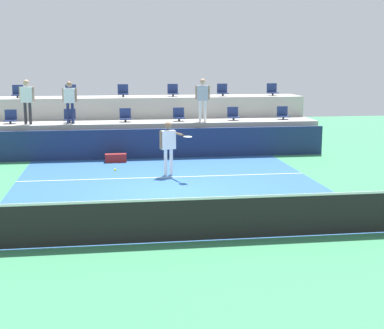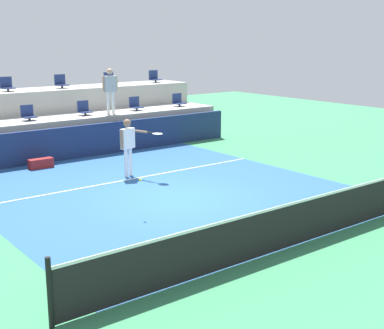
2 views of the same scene
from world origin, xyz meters
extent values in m
plane|color=#388456|center=(0.00, 0.00, 0.00)|extent=(40.00, 40.00, 0.00)
cube|color=#285693|center=(0.00, 1.00, 0.00)|extent=(9.00, 10.00, 0.01)
cube|color=white|center=(0.00, 2.40, 0.01)|extent=(9.00, 0.06, 0.00)
cube|color=black|center=(0.00, -4.00, 0.46)|extent=(10.40, 0.01, 0.87)
cube|color=white|center=(0.00, -4.00, 0.89)|extent=(10.40, 0.02, 0.05)
cube|color=navy|center=(0.00, 6.00, 0.55)|extent=(13.00, 0.16, 1.10)
cube|color=#ADAAA3|center=(0.00, 7.30, 0.62)|extent=(13.00, 1.80, 1.25)
cube|color=#ADAAA3|center=(0.00, 9.10, 1.05)|extent=(13.00, 1.80, 2.10)
cylinder|color=#2D2D33|center=(-5.36, 7.15, 1.30)|extent=(0.08, 0.08, 0.10)
cube|color=navy|center=(-5.36, 7.15, 1.37)|extent=(0.44, 0.40, 0.04)
cube|color=navy|center=(-5.36, 7.33, 1.58)|extent=(0.44, 0.04, 0.38)
cylinder|color=#2D2D33|center=(-3.16, 7.15, 1.30)|extent=(0.08, 0.08, 0.10)
cube|color=navy|center=(-3.16, 7.15, 1.37)|extent=(0.44, 0.40, 0.04)
cube|color=navy|center=(-3.16, 7.33, 1.58)|extent=(0.44, 0.04, 0.38)
cylinder|color=#2D2D33|center=(-1.04, 7.15, 1.30)|extent=(0.08, 0.08, 0.10)
cube|color=navy|center=(-1.04, 7.15, 1.37)|extent=(0.44, 0.40, 0.04)
cube|color=navy|center=(-1.04, 7.33, 1.58)|extent=(0.44, 0.04, 0.38)
cylinder|color=#2D2D33|center=(1.06, 7.15, 1.30)|extent=(0.08, 0.08, 0.10)
cube|color=navy|center=(1.06, 7.15, 1.37)|extent=(0.44, 0.40, 0.04)
cube|color=navy|center=(1.06, 7.33, 1.58)|extent=(0.44, 0.04, 0.38)
cylinder|color=#2D2D33|center=(3.25, 7.15, 1.30)|extent=(0.08, 0.08, 0.10)
cube|color=navy|center=(3.25, 7.15, 1.37)|extent=(0.44, 0.40, 0.04)
cube|color=navy|center=(3.25, 7.33, 1.58)|extent=(0.44, 0.04, 0.38)
cylinder|color=#2D2D33|center=(5.30, 7.15, 1.30)|extent=(0.08, 0.08, 0.10)
cube|color=navy|center=(5.30, 7.15, 1.37)|extent=(0.44, 0.40, 0.04)
cube|color=navy|center=(5.30, 7.33, 1.58)|extent=(0.44, 0.04, 0.38)
cylinder|color=#2D2D33|center=(-5.32, 8.95, 2.15)|extent=(0.08, 0.08, 0.10)
cube|color=navy|center=(-5.32, 8.95, 2.22)|extent=(0.44, 0.40, 0.04)
cube|color=navy|center=(-5.32, 9.13, 2.43)|extent=(0.44, 0.04, 0.38)
cylinder|color=#2D2D33|center=(-3.20, 8.95, 2.15)|extent=(0.08, 0.08, 0.10)
cube|color=navy|center=(-3.20, 8.95, 2.22)|extent=(0.44, 0.40, 0.04)
cube|color=navy|center=(-3.20, 9.13, 2.43)|extent=(0.44, 0.04, 0.38)
cylinder|color=#2D2D33|center=(-1.06, 8.95, 2.15)|extent=(0.08, 0.08, 0.10)
cube|color=navy|center=(-1.06, 8.95, 2.22)|extent=(0.44, 0.40, 0.04)
cube|color=navy|center=(-1.06, 9.13, 2.43)|extent=(0.44, 0.04, 0.38)
cylinder|color=#2D2D33|center=(1.03, 8.95, 2.15)|extent=(0.08, 0.08, 0.10)
cube|color=navy|center=(1.03, 8.95, 2.22)|extent=(0.44, 0.40, 0.04)
cube|color=navy|center=(1.03, 9.13, 2.43)|extent=(0.44, 0.04, 0.38)
cylinder|color=#2D2D33|center=(3.17, 8.95, 2.15)|extent=(0.08, 0.08, 0.10)
cube|color=navy|center=(3.17, 8.95, 2.22)|extent=(0.44, 0.40, 0.04)
cube|color=navy|center=(3.17, 9.13, 2.43)|extent=(0.44, 0.04, 0.38)
cylinder|color=#2D2D33|center=(5.36, 8.95, 2.15)|extent=(0.08, 0.08, 0.10)
cube|color=navy|center=(5.36, 8.95, 2.22)|extent=(0.44, 0.40, 0.04)
cube|color=navy|center=(5.36, 9.13, 2.43)|extent=(0.44, 0.04, 0.38)
cylinder|color=white|center=(0.08, 2.73, 0.42)|extent=(0.14, 0.14, 0.84)
cylinder|color=white|center=(0.26, 2.79, 0.42)|extent=(0.14, 0.14, 0.84)
cube|color=white|center=(0.17, 2.76, 1.14)|extent=(0.49, 0.30, 0.59)
sphere|color=#846047|center=(0.17, 2.76, 1.59)|extent=(0.28, 0.28, 0.23)
cylinder|color=#846047|center=(-0.08, 2.68, 1.15)|extent=(0.09, 0.09, 0.56)
cylinder|color=#846047|center=(0.50, 2.58, 1.33)|extent=(0.22, 0.53, 0.07)
cylinder|color=black|center=(0.61, 2.23, 1.33)|extent=(0.11, 0.26, 0.04)
ellipsoid|color=silver|center=(0.69, 1.96, 1.33)|extent=(0.34, 0.38, 0.03)
cylinder|color=#2D2D33|center=(-4.75, 6.87, 1.66)|extent=(0.13, 0.13, 0.81)
cylinder|color=#2D2D33|center=(-4.57, 6.83, 1.66)|extent=(0.13, 0.13, 0.81)
cube|color=white|center=(-4.66, 6.85, 2.35)|extent=(0.47, 0.28, 0.58)
sphere|color=tan|center=(-4.66, 6.85, 2.79)|extent=(0.26, 0.26, 0.22)
cylinder|color=tan|center=(-4.91, 6.91, 2.37)|extent=(0.08, 0.08, 0.54)
cylinder|color=tan|center=(-4.41, 6.79, 2.37)|extent=(0.08, 0.08, 0.54)
cylinder|color=navy|center=(-3.20, 6.87, 1.64)|extent=(0.13, 0.13, 0.78)
cylinder|color=navy|center=(-3.02, 6.83, 1.64)|extent=(0.13, 0.13, 0.78)
cube|color=white|center=(-3.11, 6.85, 2.30)|extent=(0.45, 0.26, 0.55)
sphere|color=#A87A5B|center=(-3.11, 6.85, 2.73)|extent=(0.25, 0.25, 0.21)
cylinder|color=#A87A5B|center=(-3.35, 6.90, 2.32)|extent=(0.08, 0.08, 0.52)
cylinder|color=#A87A5B|center=(-2.87, 6.80, 2.32)|extent=(0.08, 0.08, 0.52)
cylinder|color=white|center=(1.85, 6.87, 1.66)|extent=(0.13, 0.13, 0.82)
cylinder|color=white|center=(2.04, 6.83, 1.66)|extent=(0.13, 0.13, 0.82)
cube|color=#B2B2B7|center=(1.94, 6.85, 2.36)|extent=(0.47, 0.25, 0.58)
sphere|color=tan|center=(1.94, 6.85, 2.80)|extent=(0.26, 0.26, 0.22)
cylinder|color=tan|center=(1.69, 6.89, 2.37)|extent=(0.08, 0.08, 0.54)
cylinder|color=tan|center=(2.20, 6.81, 2.37)|extent=(0.08, 0.08, 0.54)
sphere|color=#CCE033|center=(-1.54, -0.62, 0.87)|extent=(0.07, 0.07, 0.07)
cube|color=maroon|center=(-1.47, 5.34, 0.15)|extent=(0.76, 0.28, 0.30)
camera|label=1|loc=(-1.64, -14.91, 3.64)|focal=53.04mm
camera|label=2|loc=(-7.91, -10.75, 4.02)|focal=51.02mm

